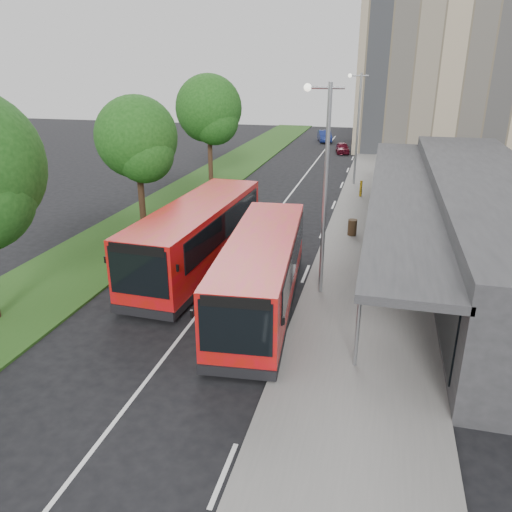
{
  "coord_description": "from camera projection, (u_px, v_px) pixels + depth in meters",
  "views": [
    {
      "loc": [
        6.17,
        -16.33,
        8.72
      ],
      "look_at": [
        1.58,
        1.81,
        1.5
      ],
      "focal_mm": 35.0,
      "sensor_mm": 36.0,
      "label": 1
    }
  ],
  "objects": [
    {
      "name": "tree_far",
      "position": [
        209.0,
        113.0,
        38.08
      ],
      "size": [
        5.06,
        5.06,
        8.13
      ],
      "color": "#382316",
      "rests_on": "ground"
    },
    {
      "name": "lamp_post_far",
      "position": [
        357.0,
        122.0,
        36.58
      ],
      "size": [
        1.44,
        0.28,
        8.0
      ],
      "color": "gray",
      "rests_on": "pavement"
    },
    {
      "name": "tree_mid",
      "position": [
        137.0,
        143.0,
        27.43
      ],
      "size": [
        4.52,
        4.52,
        7.24
      ],
      "color": "#382316",
      "rests_on": "ground"
    },
    {
      "name": "bus_second",
      "position": [
        198.0,
        237.0,
        22.16
      ],
      "size": [
        3.14,
        10.73,
        3.01
      ],
      "rotation": [
        0.0,
        0.0,
        -0.04
      ],
      "color": "red",
      "rests_on": "ground"
    },
    {
      "name": "lane_centre_line",
      "position": [
        282.0,
        205.0,
        32.89
      ],
      "size": [
        0.12,
        70.0,
        0.01
      ],
      "primitive_type": "cube",
      "color": "silver",
      "rests_on": "ground"
    },
    {
      "name": "litter_bin",
      "position": [
        352.0,
        227.0,
        26.6
      ],
      "size": [
        0.63,
        0.63,
        0.85
      ],
      "primitive_type": "cylinder",
      "rotation": [
        0.0,
        0.0,
        -0.43
      ],
      "color": "#372616",
      "rests_on": "pavement"
    },
    {
      "name": "bollard",
      "position": [
        361.0,
        189.0,
        34.35
      ],
      "size": [
        0.23,
        0.23,
        1.1
      ],
      "primitive_type": "cylinder",
      "rotation": [
        0.0,
        0.0,
        -0.39
      ],
      "color": "#F5B70C",
      "rests_on": "pavement"
    },
    {
      "name": "kerb_dashes",
      "position": [
        338.0,
        194.0,
        35.75
      ],
      "size": [
        0.12,
        56.0,
        0.01
      ],
      "color": "silver",
      "rests_on": "ground"
    },
    {
      "name": "car_near",
      "position": [
        343.0,
        148.0,
        52.0
      ],
      "size": [
        1.79,
        3.41,
        1.11
      ],
      "primitive_type": "imported",
      "rotation": [
        0.0,
        0.0,
        0.15
      ],
      "color": "#4E0B18",
      "rests_on": "ground"
    },
    {
      "name": "ground",
      "position": [
        205.0,
        305.0,
        19.32
      ],
      "size": [
        120.0,
        120.0,
        0.0
      ],
      "primitive_type": "plane",
      "color": "black",
      "rests_on": "ground"
    },
    {
      "name": "lamp_post_near",
      "position": [
        323.0,
        179.0,
        18.49
      ],
      "size": [
        1.44,
        0.28,
        8.0
      ],
      "color": "gray",
      "rests_on": "pavement"
    },
    {
      "name": "pavement",
      "position": [
        377.0,
        192.0,
        36.01
      ],
      "size": [
        5.0,
        80.0,
        0.15
      ],
      "primitive_type": "cube",
      "color": "slate",
      "rests_on": "ground"
    },
    {
      "name": "grass_verge",
      "position": [
        207.0,
        183.0,
        39.0
      ],
      "size": [
        5.0,
        80.0,
        0.1
      ],
      "primitive_type": "cube",
      "color": "#214917",
      "rests_on": "ground"
    },
    {
      "name": "station_building",
      "position": [
        480.0,
        217.0,
        23.34
      ],
      "size": [
        7.7,
        26.0,
        4.0
      ],
      "color": "#2B2B2D",
      "rests_on": "ground"
    },
    {
      "name": "car_far",
      "position": [
        325.0,
        136.0,
        59.66
      ],
      "size": [
        2.26,
        4.2,
        1.32
      ],
      "primitive_type": "imported",
      "rotation": [
        0.0,
        0.0,
        0.23
      ],
      "color": "navy",
      "rests_on": "ground"
    },
    {
      "name": "office_block",
      "position": [
        470.0,
        61.0,
        50.87
      ],
      "size": [
        22.0,
        12.0,
        18.0
      ],
      "primitive_type": "cube",
      "color": "tan",
      "rests_on": "ground"
    },
    {
      "name": "bus_main",
      "position": [
        261.0,
        273.0,
        18.6
      ],
      "size": [
        3.41,
        10.13,
        2.82
      ],
      "rotation": [
        0.0,
        0.0,
        0.09
      ],
      "color": "red",
      "rests_on": "ground"
    }
  ]
}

